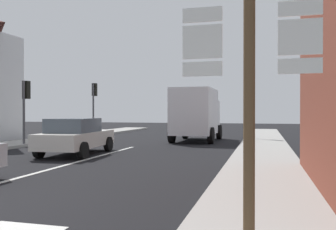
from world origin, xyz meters
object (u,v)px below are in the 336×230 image
Objects in this scene: traffic_light_far_right at (249,100)px; traffic_light_near_left at (26,98)px; traffic_light_far_left at (94,97)px; route_sign_post at (249,98)px; delivery_truck at (196,113)px; sedan_far at (76,136)px.

traffic_light_far_right is 12.66m from traffic_light_near_left.
traffic_light_far_left is 1.14× the size of traffic_light_near_left.
route_sign_post is at bearing -58.95° from traffic_light_far_left.
traffic_light_far_left is at bearing 162.90° from delivery_truck.
traffic_light_far_right is at bearing 54.85° from sedan_far.
traffic_light_far_right is (6.52, 9.26, 1.71)m from sedan_far.
route_sign_post is (7.19, -8.74, 1.15)m from sedan_far.
traffic_light_far_left is (-4.23, 10.22, 2.02)m from sedan_far.
route_sign_post is at bearing -50.56° from sedan_far.
delivery_truck is 8.19m from traffic_light_far_left.
sedan_far is at bearing 129.44° from route_sign_post.
traffic_light_near_left is (-11.42, 11.33, 0.53)m from route_sign_post.
route_sign_post reaches higher than delivery_truck.
sedan_far is 11.46m from traffic_light_far_right.
delivery_truck is at bearing 34.09° from traffic_light_near_left.
delivery_truck is at bearing -17.10° from traffic_light_far_left.
traffic_light_far_left is at bearing 90.00° from traffic_light_near_left.
traffic_light_far_right reaches higher than sedan_far.
traffic_light_near_left reaches higher than delivery_truck.
traffic_light_far_right is at bearing 31.84° from traffic_light_near_left.
traffic_light_far_right is (2.99, 1.42, 0.82)m from delivery_truck.
traffic_light_far_right reaches higher than route_sign_post.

